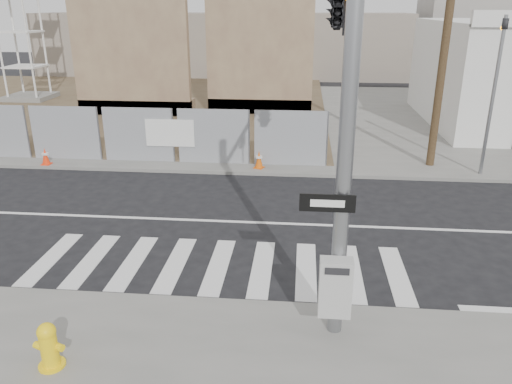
# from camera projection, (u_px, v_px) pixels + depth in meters

# --- Properties ---
(ground) EXTENTS (100.00, 100.00, 0.00)m
(ground) POSITION_uv_depth(u_px,v_px,m) (233.00, 222.00, 13.73)
(ground) COLOR black
(ground) RESTS_ON ground
(sidewalk_far) EXTENTS (50.00, 20.00, 0.12)m
(sidewalk_far) POSITION_uv_depth(u_px,v_px,m) (269.00, 115.00, 26.75)
(sidewalk_far) COLOR slate
(sidewalk_far) RESTS_ON ground
(signal_pole) EXTENTS (0.96, 5.87, 7.00)m
(signal_pole) POSITION_uv_depth(u_px,v_px,m) (340.00, 49.00, 9.92)
(signal_pole) COLOR gray
(signal_pole) RESTS_ON sidewalk_near
(far_signal_pole) EXTENTS (0.16, 0.20, 5.60)m
(far_signal_pole) POSITION_uv_depth(u_px,v_px,m) (496.00, 75.00, 16.09)
(far_signal_pole) COLOR gray
(far_signal_pole) RESTS_ON sidewalk_far
(concrete_wall_left) EXTENTS (6.00, 1.30, 8.00)m
(concrete_wall_left) POSITION_uv_depth(u_px,v_px,m) (131.00, 52.00, 25.35)
(concrete_wall_left) COLOR brown
(concrete_wall_left) RESTS_ON sidewalk_far
(concrete_wall_right) EXTENTS (5.50, 1.30, 8.00)m
(concrete_wall_right) POSITION_uv_depth(u_px,v_px,m) (260.00, 51.00, 25.71)
(concrete_wall_right) COLOR brown
(concrete_wall_right) RESTS_ON sidewalk_far
(utility_pole_right) EXTENTS (1.60, 0.28, 10.00)m
(utility_pole_right) POSITION_uv_depth(u_px,v_px,m) (449.00, 18.00, 16.45)
(utility_pole_right) COLOR #493822
(utility_pole_right) RESTS_ON sidewalk_far
(fire_hydrant) EXTENTS (0.55, 0.55, 0.81)m
(fire_hydrant) POSITION_uv_depth(u_px,v_px,m) (49.00, 346.00, 7.93)
(fire_hydrant) COLOR yellow
(fire_hydrant) RESTS_ON sidewalk_near
(traffic_cone_c) EXTENTS (0.33, 0.33, 0.62)m
(traffic_cone_c) POSITION_uv_depth(u_px,v_px,m) (45.00, 156.00, 18.17)
(traffic_cone_c) COLOR #FF330D
(traffic_cone_c) RESTS_ON sidewalk_far
(traffic_cone_d) EXTENTS (0.41, 0.41, 0.63)m
(traffic_cone_d) POSITION_uv_depth(u_px,v_px,m) (259.00, 160.00, 17.77)
(traffic_cone_d) COLOR #DE580B
(traffic_cone_d) RESTS_ON sidewalk_far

